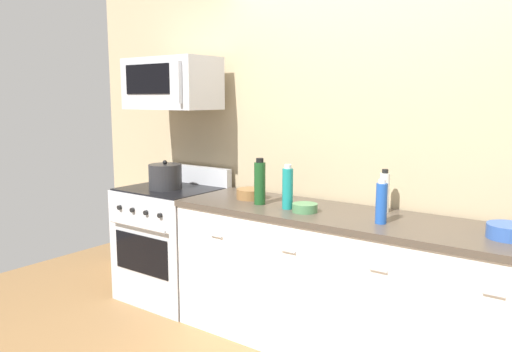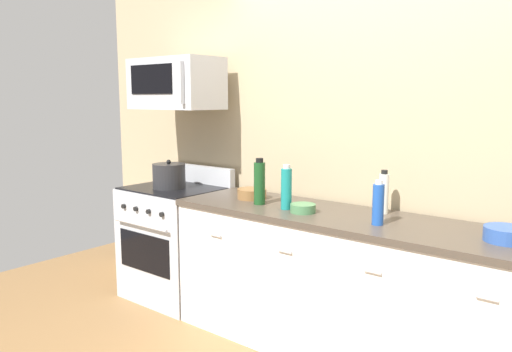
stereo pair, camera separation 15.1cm
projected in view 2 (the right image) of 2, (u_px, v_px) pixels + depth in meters
back_wall at (385, 142)px, 3.31m from camera, size 5.58×0.10×2.70m
counter_unit at (351, 288)px, 3.13m from camera, size 2.49×0.66×0.92m
range_oven at (176, 241)px, 4.14m from camera, size 0.76×0.69×1.07m
microwave at (176, 84)px, 3.98m from camera, size 0.74×0.44×0.40m
bottle_soda_blue at (378, 204)px, 2.85m from camera, size 0.07×0.07×0.26m
bottle_vinegar_white at (384, 193)px, 3.13m from camera, size 0.06×0.06×0.28m
bottle_sparkling_teal at (286, 188)px, 3.26m from camera, size 0.07×0.07×0.29m
bottle_wine_green at (260, 182)px, 3.41m from camera, size 0.08×0.08×0.32m
bowl_blue_mixing at (506, 234)px, 2.53m from camera, size 0.22×0.22×0.07m
bowl_wooden_salad at (252, 193)px, 3.61m from camera, size 0.21×0.21×0.07m
bowl_green_glaze at (303, 208)px, 3.18m from camera, size 0.16×0.16×0.05m
stockpot at (169, 176)px, 4.01m from camera, size 0.26×0.26×0.23m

